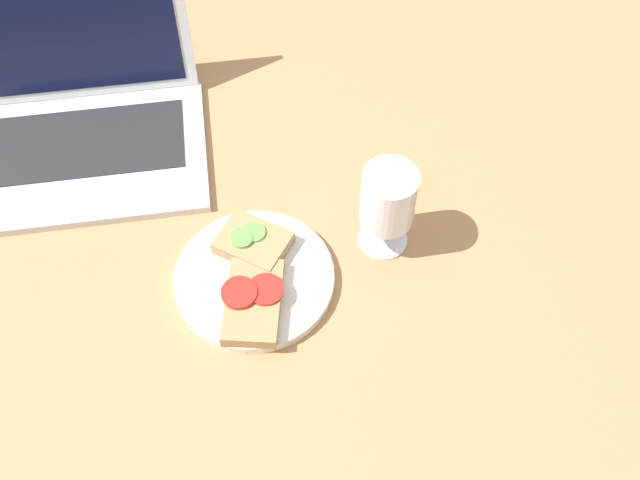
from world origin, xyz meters
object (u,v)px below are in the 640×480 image
object	(u,v)px
wine_glass	(388,201)
laptop	(83,116)
plate	(254,279)
sandwich_with_cucumber	(253,242)
sandwich_with_tomato	(253,300)

from	to	relation	value
wine_glass	laptop	xyz separation A→B (cm)	(-40.70, 25.66, -5.10)
plate	wine_glass	size ratio (longest dim) A/B	1.52
wine_glass	plate	bearing A→B (deg)	-167.43
plate	wine_glass	world-z (taller)	wine_glass
plate	sandwich_with_cucumber	xyz separation A→B (cm)	(0.34, 4.47, 1.93)
plate	sandwich_with_tomato	xyz separation A→B (cm)	(-0.45, -4.32, 1.89)
plate	laptop	distance (cm)	37.43
sandwich_with_tomato	laptop	xyz separation A→B (cm)	(-22.08, 34.04, 1.33)
sandwich_with_cucumber	wine_glass	distance (cm)	18.94
laptop	plate	bearing A→B (deg)	-52.83
plate	laptop	bearing A→B (deg)	127.17
plate	sandwich_with_tomato	world-z (taller)	sandwich_with_tomato
laptop	sandwich_with_cucumber	bearing A→B (deg)	-47.82
sandwich_with_tomato	wine_glass	distance (cm)	21.40
sandwich_with_tomato	plate	bearing A→B (deg)	84.07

